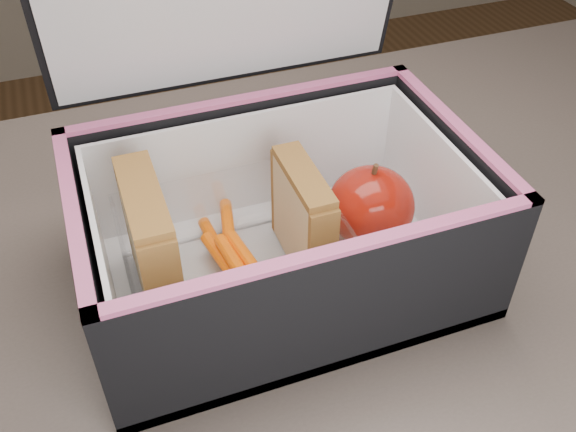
# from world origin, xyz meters

# --- Properties ---
(kitchen_table) EXTENTS (1.20, 0.80, 0.75)m
(kitchen_table) POSITION_xyz_m (0.00, 0.00, 0.66)
(kitchen_table) COLOR brown
(kitchen_table) RESTS_ON ground
(lunch_bag) EXTENTS (0.34, 0.27, 0.34)m
(lunch_bag) POSITION_xyz_m (-0.05, 0.03, 0.82)
(lunch_bag) COLOR black
(lunch_bag) RESTS_ON kitchen_table
(plastic_tub) EXTENTS (0.18, 0.13, 0.07)m
(plastic_tub) POSITION_xyz_m (-0.10, 0.03, 0.80)
(plastic_tub) COLOR white
(plastic_tub) RESTS_ON lunch_bag
(sandwich_left) EXTENTS (0.03, 0.10, 0.12)m
(sandwich_left) POSITION_xyz_m (-0.16, 0.03, 0.83)
(sandwich_left) COLOR #CDB47D
(sandwich_left) RESTS_ON plastic_tub
(sandwich_right) EXTENTS (0.02, 0.09, 0.10)m
(sandwich_right) POSITION_xyz_m (-0.03, 0.03, 0.82)
(sandwich_right) COLOR #CDB47D
(sandwich_right) RESTS_ON plastic_tub
(carrot_sticks) EXTENTS (0.04, 0.16, 0.03)m
(carrot_sticks) POSITION_xyz_m (-0.09, 0.02, 0.79)
(carrot_sticks) COLOR #FA4C00
(carrot_sticks) RESTS_ON plastic_tub
(paper_napkin) EXTENTS (0.09, 0.09, 0.01)m
(paper_napkin) POSITION_xyz_m (0.04, 0.03, 0.77)
(paper_napkin) COLOR white
(paper_napkin) RESTS_ON lunch_bag
(red_apple) EXTENTS (0.08, 0.08, 0.08)m
(red_apple) POSITION_xyz_m (0.04, 0.03, 0.81)
(red_apple) COLOR maroon
(red_apple) RESTS_ON paper_napkin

